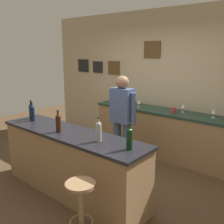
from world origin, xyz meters
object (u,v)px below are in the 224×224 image
Objects in this scene: wine_bottle_c at (58,122)px; wine_bottle_e at (129,138)px; wine_bottle_a at (31,111)px; wine_glass_d at (214,111)px; wine_glass_b at (139,102)px; wine_bottle_b at (32,112)px; wine_glass_a at (115,97)px; wine_glass_c at (183,106)px; wine_bottle_d at (99,131)px; bartender at (122,118)px; bar_stool at (81,202)px; coffee_mug at (173,110)px.

wine_bottle_e is at bearing 5.72° from wine_bottle_c.
wine_bottle_a is 3.02m from wine_glass_d.
wine_bottle_b is at bearing -109.22° from wine_glass_b.
wine_bottle_e is at bearing -1.44° from wine_bottle_a.
wine_glass_d is at bearing -0.29° from wine_glass_a.
wine_bottle_c reaches higher than wine_glass_a.
wine_bottle_a is 2.07m from wine_glass_b.
wine_glass_b is at bearing 92.31° from wine_bottle_c.
wine_bottle_a reaches higher than wine_glass_c.
wine_bottle_c is at bearing -173.27° from wine_bottle_d.
wine_bottle_d reaches higher than wine_glass_a.
wine_bottle_d is at bearing 6.73° from wine_bottle_c.
wine_glass_b is at bearing 108.51° from bartender.
bar_stool is at bearing -19.29° from wine_bottle_a.
wine_bottle_b reaches higher than wine_glass_b.
wine_bottle_c reaches higher than coffee_mug.
wine_glass_c reaches higher than bar_stool.
wine_bottle_c is 0.68m from wine_bottle_d.
wine_bottle_a is 1.00× the size of wine_bottle_b.
bartender is 1.48m from wine_bottle_a.
wine_bottle_b is 1.97× the size of wine_glass_a.
bartender reaches higher than coffee_mug.
bartender reaches higher than bar_stool.
wine_bottle_c is 1.97× the size of wine_glass_d.
bar_stool is 2.64m from coffee_mug.
bartender is 10.45× the size of wine_glass_c.
bar_stool is 4.39× the size of wine_glass_b.
bartender is at bearing -112.37° from coffee_mug.
wine_bottle_d is (0.67, 0.08, 0.00)m from wine_bottle_c.
bar_stool is 5.44× the size of coffee_mug.
coffee_mug is (0.73, 0.04, -0.06)m from wine_glass_b.
wine_glass_a is at bearing 122.78° from bar_stool.
wine_glass_a is (0.08, 2.05, -0.05)m from wine_bottle_a.
wine_glass_b is (-1.20, 1.96, -0.05)m from wine_bottle_e.
wine_bottle_a is 0.91m from wine_bottle_c.
wine_bottle_c is at bearing -174.28° from wine_bottle_e.
wine_bottle_b reaches higher than wine_glass_d.
wine_bottle_b reaches higher than bar_stool.
wine_bottle_e is at bearing -47.55° from wine_glass_a.
coffee_mug is (1.46, -0.11, -0.06)m from wine_glass_a.
coffee_mug is at bearing 51.67° from wine_bottle_a.
wine_glass_a is (-1.48, 2.13, -0.05)m from wine_bottle_d.
wine_bottle_d is at bearing -55.23° from wine_glass_a.
bartender is 1.43m from wine_bottle_b.
wine_bottle_c and wine_bottle_e have the same top height.
wine_bottle_d is 2.03m from coffee_mug.
wine_bottle_b is 0.78m from wine_bottle_c.
bartender reaches higher than wine_glass_d.
bar_stool is 2.76m from wine_glass_d.
wine_glass_d is at bearing 7.82° from coffee_mug.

